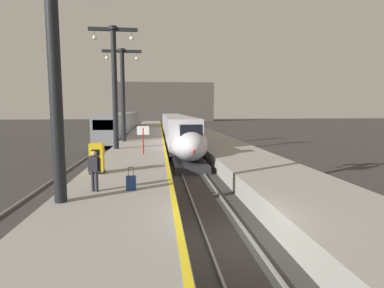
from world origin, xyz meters
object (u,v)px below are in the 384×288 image
Objects in this scene: station_column_mid at (114,77)px; rolling_suitcase at (131,183)px; station_column_near at (55,44)px; highspeed_train_main at (177,129)px; station_column_far at (123,87)px; regional_train_adjacent at (123,123)px; departure_info_board at (143,134)px; passenger_near_edge at (94,168)px; ticket_machine_yellow at (97,160)px.

station_column_mid is 10.36× the size of rolling_suitcase.
station_column_mid reaches higher than station_column_near.
highspeed_train_main is 27.93m from station_column_near.
station_column_near is at bearing -89.85° from station_column_far.
regional_train_adjacent is 3.84× the size of station_column_far.
station_column_mid reaches higher than station_column_far.
station_column_mid is 6.12m from station_column_far.
departure_info_board is at bearing 78.38° from station_column_near.
highspeed_train_main is 4.09× the size of station_column_near.
departure_info_board is (0.04, 10.32, 1.20)m from rolling_suitcase.
station_column_far is 9.71× the size of rolling_suitcase.
rolling_suitcase is 0.46× the size of departure_info_board.
regional_train_adjacent is 37.27× the size of rolling_suitcase.
ticket_machine_yellow is at bearing 99.38° from passenger_near_edge.
ticket_machine_yellow is (-5.55, -21.89, -0.14)m from highspeed_train_main.
rolling_suitcase is 10.39m from departure_info_board.
station_column_far is at bearing 90.15° from station_column_near.
station_column_near is (-5.84, -26.90, 4.75)m from highspeed_train_main.
passenger_near_edge is at bearing -85.36° from regional_train_adjacent.
station_column_near reaches higher than highspeed_train_main.
station_column_mid is 6.30m from departure_info_board.
regional_train_adjacent is at bearing 99.28° from departure_info_board.
highspeed_train_main is 14.00m from station_column_mid.
departure_info_board reaches higher than passenger_near_edge.
rolling_suitcase is at bearing -80.13° from station_column_mid.
station_column_far is at bearing 96.90° from rolling_suitcase.
station_column_near is at bearing -149.50° from rolling_suitcase.
station_column_mid reaches higher than highspeed_train_main.
highspeed_train_main is at bearing 82.23° from rolling_suitcase.
rolling_suitcase is at bearing -83.10° from station_column_far.
departure_info_board reaches higher than ticket_machine_yellow.
station_column_far is (-0.06, 21.41, 0.07)m from station_column_near.
station_column_mid is (2.20, -24.94, 4.97)m from regional_train_adjacent.
station_column_mid reaches higher than regional_train_adjacent.
highspeed_train_main is 17.77× the size of departure_info_board.
regional_train_adjacent is 39.13m from rolling_suitcase.
station_column_near is 0.97× the size of station_column_far.
station_column_near is 4.92m from passenger_near_edge.
highspeed_train_main is 9.39m from station_column_far.
passenger_near_edge is 1.72× the size of rolling_suitcase.
passenger_near_edge is (0.90, 1.33, -4.65)m from station_column_near.
highspeed_train_main is at bearing 63.02° from station_column_mid.
ticket_machine_yellow reaches higher than rolling_suitcase.
regional_train_adjacent is 39.04m from passenger_near_edge.
rolling_suitcase is (-3.48, -25.50, -0.58)m from highspeed_train_main.
ticket_machine_yellow is (2.55, -35.23, -0.34)m from regional_train_adjacent.
passenger_near_edge is (0.96, -20.08, -4.72)m from station_column_far.
station_column_mid is 14.89m from passenger_near_edge.
highspeed_train_main is 38.37× the size of rolling_suitcase.
station_column_near is at bearing -86.79° from regional_train_adjacent.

